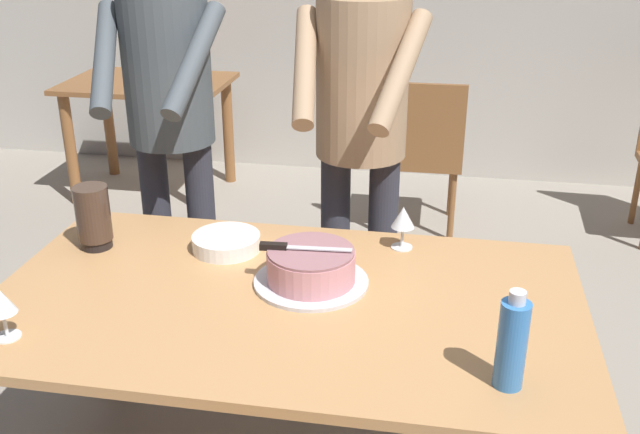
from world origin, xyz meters
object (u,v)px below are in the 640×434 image
at_px(person_standing_beside, 170,109).
at_px(background_chair_0, 422,150).
at_px(plate_stack, 226,242).
at_px(water_bottle, 512,343).
at_px(wine_glass_far, 1,303).
at_px(background_table, 149,106).
at_px(main_dining_table, 286,326).
at_px(hurricane_lamp, 93,217).
at_px(wine_glass_near, 403,219).
at_px(person_cutting_cake, 361,121).
at_px(cake_knife, 286,247).
at_px(cake_on_platter, 311,268).

height_order(person_standing_beside, background_chair_0, person_standing_beside).
bearing_deg(background_chair_0, plate_stack, -106.15).
bearing_deg(water_bottle, wine_glass_far, -179.09).
xyz_separation_m(plate_stack, background_table, (-1.19, 2.22, -0.20)).
bearing_deg(main_dining_table, hurricane_lamp, 162.60).
height_order(wine_glass_near, person_cutting_cake, person_cutting_cake).
bearing_deg(cake_knife, person_cutting_cake, 77.51).
relative_size(cake_on_platter, wine_glass_far, 2.36).
distance_m(wine_glass_near, background_table, 2.75).
height_order(plate_stack, water_bottle, water_bottle).
xyz_separation_m(person_standing_beside, background_table, (-0.85, 1.76, -0.50)).
relative_size(wine_glass_near, background_table, 0.14).
bearing_deg(person_standing_beside, wine_glass_far, -93.79).
distance_m(water_bottle, background_chair_0, 2.53).
bearing_deg(background_chair_0, water_bottle, -83.03).
distance_m(wine_glass_far, person_cutting_cake, 1.32).
xyz_separation_m(water_bottle, person_cutting_cake, (-0.48, 1.01, 0.21)).
height_order(main_dining_table, cake_knife, cake_knife).
height_order(main_dining_table, wine_glass_far, wine_glass_far).
height_order(hurricane_lamp, background_table, hurricane_lamp).
bearing_deg(plate_stack, wine_glass_near, 11.39).
relative_size(hurricane_lamp, background_table, 0.21).
height_order(cake_on_platter, wine_glass_far, wine_glass_far).
distance_m(cake_on_platter, cake_knife, 0.10).
relative_size(wine_glass_near, background_chair_0, 0.16).
relative_size(cake_on_platter, hurricane_lamp, 1.62).
height_order(wine_glass_near, water_bottle, water_bottle).
xyz_separation_m(cake_knife, wine_glass_near, (0.32, 0.29, -0.01)).
relative_size(plate_stack, person_cutting_cake, 0.13).
distance_m(cake_knife, background_table, 2.81).
bearing_deg(cake_on_platter, background_chair_0, 83.43).
relative_size(cake_on_platter, background_chair_0, 0.38).
bearing_deg(plate_stack, cake_knife, -37.00).
height_order(cake_knife, background_chair_0, background_chair_0).
relative_size(main_dining_table, wine_glass_far, 11.75).
bearing_deg(person_cutting_cake, background_table, 131.10).
relative_size(person_cutting_cake, background_table, 1.72).
distance_m(cake_on_platter, hurricane_lamp, 0.75).
bearing_deg(hurricane_lamp, person_cutting_cake, 31.45).
xyz_separation_m(plate_stack, wine_glass_far, (-0.41, -0.60, 0.08)).
bearing_deg(wine_glass_far, plate_stack, 55.50).
distance_m(cake_on_platter, person_standing_beside, 0.95).
distance_m(main_dining_table, background_chair_0, 2.20).
bearing_deg(background_table, cake_knife, -59.32).
relative_size(water_bottle, hurricane_lamp, 1.19).
bearing_deg(wine_glass_near, cake_on_platter, -130.37).
relative_size(main_dining_table, background_table, 1.69).
relative_size(wine_glass_far, hurricane_lamp, 0.69).
relative_size(cake_on_platter, background_table, 0.34).
xyz_separation_m(plate_stack, person_cutting_cake, (0.38, 0.43, 0.30)).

